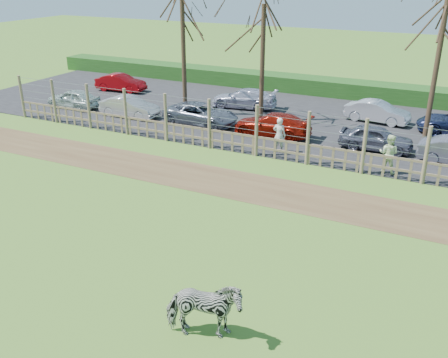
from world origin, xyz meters
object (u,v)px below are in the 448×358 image
at_px(zebra, 204,310).
at_px(car_7, 121,83).
at_px(tree_mid, 263,35).
at_px(car_9, 244,98).
at_px(car_0, 74,99).
at_px(car_11, 377,112).
at_px(car_1, 130,107).
at_px(tree_right, 442,37).
at_px(car_4, 376,138).
at_px(visitor_a, 279,135).
at_px(car_3, 273,125).
at_px(car_2, 201,114).
at_px(visitor_b, 389,154).
at_px(tree_left, 182,19).

bearing_deg(zebra, car_7, 19.82).
bearing_deg(tree_mid, car_9, 133.42).
distance_m(car_0, car_11, 18.60).
bearing_deg(car_1, car_9, -48.54).
bearing_deg(tree_right, car_11, 143.05).
height_order(car_0, car_4, same).
relative_size(visitor_a, car_11, 0.47).
relative_size(visitor_a, car_3, 0.42).
distance_m(zebra, car_11, 20.40).
relative_size(car_2, car_4, 1.23).
bearing_deg(tree_right, tree_mid, -176.82).
bearing_deg(car_2, car_1, 96.94).
height_order(visitor_b, car_3, visitor_b).
bearing_deg(car_11, car_0, 114.12).
bearing_deg(car_9, tree_mid, 35.91).
xyz_separation_m(tree_mid, car_9, (-2.02, 2.14, -4.23)).
distance_m(visitor_b, car_9, 12.27).
height_order(tree_right, car_9, tree_right).
xyz_separation_m(tree_mid, zebra, (5.76, -17.74, -4.06)).
xyz_separation_m(visitor_a, car_7, (-14.65, 7.04, -0.26)).
distance_m(tree_right, visitor_a, 9.12).
relative_size(tree_left, visitor_b, 4.57).
height_order(tree_right, visitor_b, tree_right).
bearing_deg(car_0, car_3, 90.69).
height_order(car_3, car_9, same).
bearing_deg(car_2, tree_left, 55.49).
bearing_deg(car_2, visitor_a, -112.51).
bearing_deg(car_7, car_2, -122.34).
xyz_separation_m(tree_right, car_9, (-11.02, 1.64, -4.60)).
distance_m(car_0, car_7, 5.06).
bearing_deg(car_4, car_7, 74.84).
height_order(visitor_a, car_1, visitor_a).
bearing_deg(car_1, visitor_a, -101.69).
relative_size(car_2, car_11, 1.19).
distance_m(car_1, car_3, 8.96).
xyz_separation_m(tree_left, car_3, (6.13, -1.36, -4.98)).
distance_m(zebra, car_2, 17.70).
xyz_separation_m(tree_left, visitor_b, (12.47, -3.97, -4.71)).
distance_m(visitor_b, car_0, 19.80).
bearing_deg(car_0, car_11, 106.02).
bearing_deg(car_3, car_9, -142.08).
xyz_separation_m(car_9, car_11, (8.16, 0.52, 0.00)).
xyz_separation_m(visitor_b, car_4, (-1.01, 2.77, -0.26)).
distance_m(tree_left, zebra, 20.22).
distance_m(tree_right, car_4, 5.71).
xyz_separation_m(tree_mid, visitor_b, (7.97, -4.97, -3.96)).
relative_size(car_1, car_4, 1.03).
bearing_deg(car_4, car_2, 88.80).
distance_m(tree_mid, zebra, 19.09).
height_order(tree_left, car_3, tree_left).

